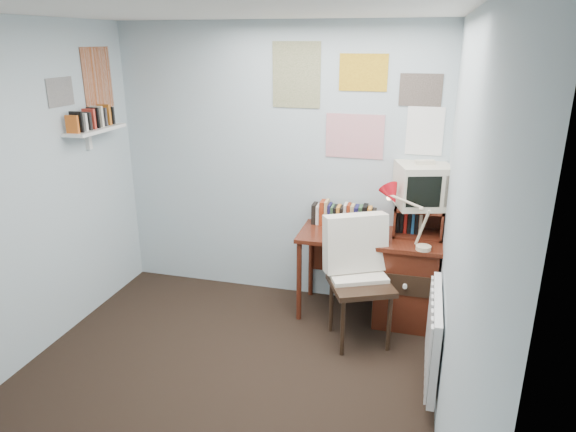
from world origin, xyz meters
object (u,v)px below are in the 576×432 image
at_px(desk_lamp, 426,224).
at_px(crt_tv, 423,183).
at_px(tv_riser, 418,221).
at_px(wall_shelf, 95,130).
at_px(desk, 399,276).
at_px(radiator, 434,336).
at_px(desk_chair, 361,285).

xyz_separation_m(desk_lamp, crt_tv, (-0.04, 0.35, 0.23)).
bearing_deg(tv_riser, wall_shelf, -169.68).
xyz_separation_m(desk, radiator, (0.29, -0.93, 0.01)).
xyz_separation_m(desk, crt_tv, (0.13, 0.13, 0.80)).
height_order(desk_lamp, crt_tv, crt_tv).
distance_m(desk, wall_shelf, 2.87).
height_order(desk_chair, radiator, desk_chair).
bearing_deg(desk_chair, desk, 33.22).
relative_size(desk, tv_riser, 3.00).
xyz_separation_m(tv_riser, crt_tv, (0.01, 0.02, 0.32)).
height_order(radiator, wall_shelf, wall_shelf).
relative_size(desk, desk_lamp, 2.75).
relative_size(tv_riser, wall_shelf, 0.65).
distance_m(desk, tv_riser, 0.51).
xyz_separation_m(desk_chair, crt_tv, (0.41, 0.57, 0.71)).
bearing_deg(tv_riser, desk, -137.04).
distance_m(desk, crt_tv, 0.82).
bearing_deg(tv_riser, desk_chair, -125.64).
distance_m(desk_chair, desk_lamp, 0.70).
bearing_deg(crt_tv, desk, -152.56).
relative_size(radiator, wall_shelf, 1.29).
relative_size(desk_chair, crt_tv, 2.38).
bearing_deg(desk_chair, tv_riser, 29.72).
xyz_separation_m(crt_tv, radiator, (0.16, -1.06, -0.79)).
bearing_deg(desk, desk_chair, -122.15).
distance_m(desk_lamp, radiator, 0.91).
bearing_deg(desk_chair, desk_lamp, 1.64).
relative_size(desk_lamp, wall_shelf, 0.70).
relative_size(desk, crt_tv, 2.87).
xyz_separation_m(desk_lamp, radiator, (0.11, -0.71, -0.56)).
bearing_deg(desk_chair, crt_tv, 29.83).
xyz_separation_m(tv_riser, radiator, (0.17, -1.04, -0.47)).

